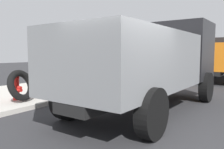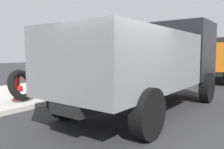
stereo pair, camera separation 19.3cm
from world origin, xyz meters
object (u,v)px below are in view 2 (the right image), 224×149
(fire_hydrant, at_px, (17,86))
(stop_sign, at_px, (73,57))
(loose_tire, at_px, (22,85))
(dump_truck_gray, at_px, (151,59))
(dump_truck_orange, at_px, (224,56))

(fire_hydrant, bearing_deg, stop_sign, -14.65)
(stop_sign, bearing_deg, loose_tire, 174.92)
(fire_hydrant, relative_size, dump_truck_gray, 0.13)
(fire_hydrant, xyz_separation_m, loose_tire, (-0.06, -0.38, 0.06))
(fire_hydrant, xyz_separation_m, dump_truck_orange, (12.32, -4.93, 0.96))
(stop_sign, relative_size, dump_truck_gray, 0.30)
(dump_truck_orange, bearing_deg, loose_tire, 159.84)
(loose_tire, height_order, stop_sign, stop_sign)
(fire_hydrant, distance_m, stop_sign, 2.54)
(fire_hydrant, distance_m, dump_truck_orange, 13.31)
(dump_truck_gray, height_order, dump_truck_orange, same)
(fire_hydrant, bearing_deg, dump_truck_orange, -21.82)
(loose_tire, height_order, dump_truck_orange, dump_truck_orange)
(fire_hydrant, relative_size, dump_truck_orange, 0.13)
(stop_sign, distance_m, dump_truck_gray, 3.65)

